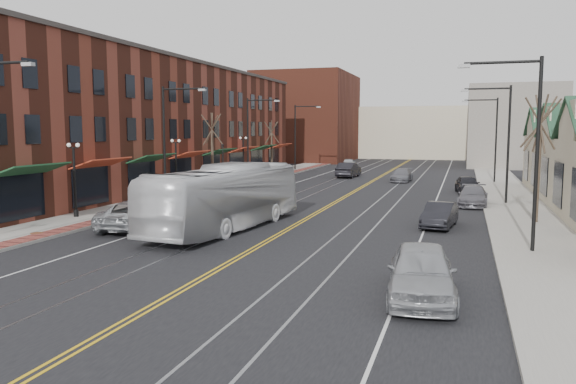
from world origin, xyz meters
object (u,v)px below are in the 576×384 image
Objects in this scene: parked_suv at (138,215)px; parked_car_a at (421,272)px; parked_car_b at (440,215)px; transit_bus at (226,197)px; parked_car_c at (473,196)px; parked_car_d at (468,184)px.

parked_car_a is (15.00, -7.97, 0.09)m from parked_suv.
parked_suv reaches higher than parked_car_b.
parked_car_a is (10.59, -9.23, -0.83)m from transit_bus.
parked_car_b is (15.00, 5.26, -0.11)m from parked_suv.
parked_car_a is at bearing 145.39° from transit_bus.
parked_car_b is at bearing -166.38° from parked_suv.
parked_car_d is (-0.30, 7.71, 0.05)m from parked_car_c.
parked_car_d is at bearing 92.20° from parked_car_b.
transit_bus is 4.68m from parked_suv.
transit_bus is 3.01× the size of parked_car_b.
parked_suv reaches higher than parked_car_c.
parked_car_c is (16.80, 14.53, -0.09)m from parked_suv.
parked_car_b is 0.94× the size of parked_car_d.
transit_bus reaches higher than parked_car_a.
parked_car_a is 1.25× the size of parked_car_b.
parked_car_a is 1.07× the size of parked_car_c.
parked_car_c is at bearing 80.52° from parked_car_a.
transit_bus is 2.19× the size of parked_suv.
transit_bus is 14.08m from parked_car_a.
parked_car_a reaches higher than parked_suv.
parked_suv is 1.10× the size of parked_car_a.
parked_car_c is 7.71m from parked_car_d.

